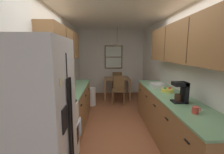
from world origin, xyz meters
name	(u,v)px	position (x,y,z in m)	size (l,w,h in m)	color
ground_plane	(115,119)	(0.00, 1.00, 0.00)	(12.00, 12.00, 0.00)	brown
wall_left	(59,70)	(-1.35, 1.00, 1.27)	(0.10, 9.00, 2.55)	white
wall_right	(170,69)	(1.35, 1.00, 1.27)	(0.10, 9.00, 2.55)	white
wall_back	(111,62)	(0.00, 3.65, 1.27)	(4.40, 0.10, 2.55)	white
ceiling_slab	(115,12)	(0.00, 1.00, 2.59)	(4.40, 9.00, 0.08)	white
refrigerator	(34,130)	(-0.95, -1.26, 0.92)	(0.73, 0.74, 1.84)	silver
stove_range	(55,135)	(-0.99, -0.55, 0.47)	(0.66, 0.63, 1.10)	white
microwave_over_range	(41,54)	(-1.11, -0.55, 1.67)	(0.39, 0.58, 0.33)	silver
counter_left	(73,106)	(-1.00, 0.76, 0.45)	(0.64, 2.00, 0.90)	olive
upper_cabinets_left	(63,45)	(-1.14, 0.71, 1.85)	(0.33, 2.08, 0.64)	olive
counter_right	(170,117)	(1.00, 0.04, 0.45)	(0.64, 3.04, 0.90)	olive
upper_cabinets_right	(183,43)	(1.14, -0.01, 1.86)	(0.33, 2.72, 0.71)	olive
dining_table	(117,81)	(0.18, 2.88, 0.62)	(0.93, 0.77, 0.74)	olive
dining_chair_near	(119,88)	(0.20, 2.28, 0.50)	(0.45, 0.45, 0.90)	brown
dining_chair_far	(117,81)	(0.24, 3.47, 0.50)	(0.45, 0.45, 0.90)	brown
pendant_light	(117,44)	(0.18, 2.88, 1.95)	(0.28, 0.28, 0.65)	black
back_window	(114,57)	(0.09, 3.58, 1.48)	(0.71, 0.05, 0.92)	brown
trash_bin	(91,97)	(-0.70, 2.10, 0.28)	(0.29, 0.29, 0.56)	white
storage_canister	(64,90)	(-1.00, 0.11, 1.00)	(0.13, 0.13, 0.21)	#265999
dish_towel	(80,128)	(-0.64, -0.40, 0.50)	(0.02, 0.16, 0.24)	silver
coffee_maker	(182,92)	(0.98, -0.40, 1.07)	(0.22, 0.18, 0.33)	black
mug_by_coffeemaker	(195,110)	(0.95, -0.85, 0.95)	(0.12, 0.09, 0.09)	#BF3F33
fruit_bowl	(167,90)	(1.02, 0.28, 0.94)	(0.25, 0.25, 0.09)	#E5D14C
dish_rack	(158,85)	(0.94, 0.65, 0.95)	(0.28, 0.34, 0.10)	silver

